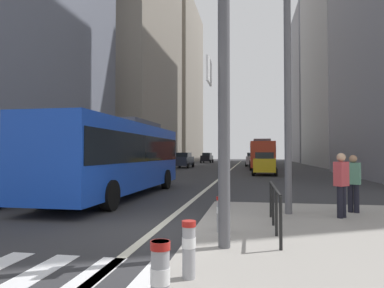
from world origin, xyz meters
TOP-DOWN VIEW (x-y plane):
  - ground_plane at (0.00, 20.00)m, footprint 160.00×160.00m
  - lane_centre_line at (0.00, 30.00)m, footprint 0.20×80.00m
  - office_tower_left_far at (-16.00, 66.15)m, footprint 12.64×23.65m
  - office_tower_right_mid at (17.00, 44.93)m, footprint 11.58×22.27m
  - office_tower_right_far at (17.00, 72.27)m, footprint 11.13×25.11m
  - city_bus_blue_oncoming at (-3.36, 5.84)m, footprint 2.82×10.94m
  - sedan_white_oncoming at (-6.84, 3.20)m, footprint 2.05×4.31m
  - city_bus_red_receding at (3.44, 32.15)m, footprint 2.76×10.68m
  - city_bus_red_distant at (3.77, 51.02)m, footprint 2.75×11.56m
  - car_oncoming_mid at (-6.19, 34.79)m, footprint 2.19×4.52m
  - car_receding_near at (3.43, 21.66)m, footprint 2.21×4.22m
  - car_receding_far at (2.55, 41.86)m, footprint 2.18×4.63m
  - car_oncoming_far at (-6.08, 57.36)m, footprint 2.20×4.31m
  - traffic_signal_gantry at (-0.63, -1.93)m, footprint 7.15×0.65m
  - street_lamp_post at (3.33, 1.88)m, footprint 5.50×0.32m
  - bollard_front at (1.42, -5.00)m, footprint 0.20×0.20m
  - bollard_left at (1.44, -3.55)m, footprint 0.20×0.20m
  - bollard_right at (1.63, -0.70)m, footprint 0.20×0.20m
  - pedestrian_railing at (2.80, -0.34)m, footprint 0.06×3.23m
  - pedestrian_waiting at (5.21, 2.40)m, footprint 0.45×0.38m
  - pedestrian_walking at (4.66, 1.49)m, footprint 0.44×0.44m

SIDE VIEW (x-z plane):
  - ground_plane at x=0.00m, z-range 0.00..0.00m
  - lane_centre_line at x=0.00m, z-range 0.00..0.01m
  - bollard_right at x=1.63m, z-range 0.20..0.97m
  - bollard_left at x=1.44m, z-range 0.20..0.98m
  - bollard_front at x=1.42m, z-range 0.20..1.07m
  - pedestrian_railing at x=2.80m, z-range 0.35..1.33m
  - car_receding_near at x=3.43m, z-range 0.02..1.96m
  - car_oncoming_far at x=-6.08m, z-range 0.02..1.96m
  - sedan_white_oncoming at x=-6.84m, z-range 0.02..1.96m
  - car_oncoming_mid at x=-6.19m, z-range 0.02..1.96m
  - car_receding_far at x=2.55m, z-range 0.02..1.96m
  - pedestrian_waiting at x=5.21m, z-range 0.24..1.90m
  - pedestrian_walking at x=4.66m, z-range 0.25..1.97m
  - city_bus_red_receding at x=3.44m, z-range 0.14..3.54m
  - city_bus_blue_oncoming at x=-3.36m, z-range 0.14..3.54m
  - city_bus_red_distant at x=3.77m, z-range 0.14..3.54m
  - traffic_signal_gantry at x=-0.63m, z-range 1.16..7.16m
  - street_lamp_post at x=3.33m, z-range 1.28..9.28m
  - office_tower_right_far at x=17.00m, z-range 0.00..31.48m
  - office_tower_left_far at x=-16.00m, z-range 0.00..34.80m
  - office_tower_right_mid at x=17.00m, z-range 0.00..45.78m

